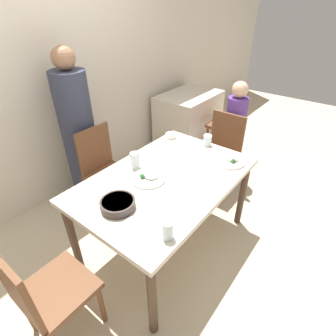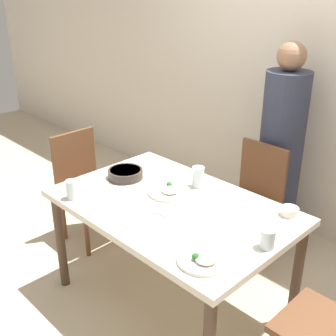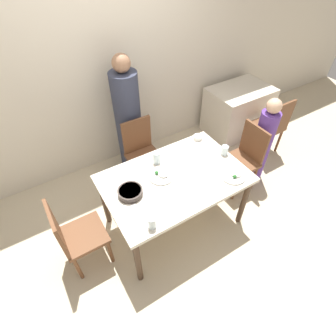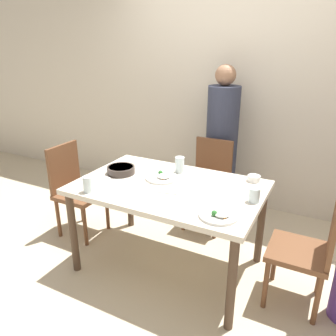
# 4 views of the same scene
# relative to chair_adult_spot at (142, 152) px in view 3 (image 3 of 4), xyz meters

# --- Properties ---
(ground_plane) EXTENTS (10.00, 10.00, 0.00)m
(ground_plane) POSITION_rel_chair_adult_spot_xyz_m (-0.03, -0.80, -0.47)
(ground_plane) COLOR beige
(wall_back) EXTENTS (10.00, 0.06, 2.70)m
(wall_back) POSITION_rel_chair_adult_spot_xyz_m (-0.03, 0.66, 0.88)
(wall_back) COLOR beige
(wall_back) RESTS_ON ground_plane
(dining_table) EXTENTS (1.42, 0.93, 0.74)m
(dining_table) POSITION_rel_chair_adult_spot_xyz_m (-0.03, -0.80, 0.19)
(dining_table) COLOR beige
(dining_table) RESTS_ON ground_plane
(chair_adult_spot) EXTENTS (0.40, 0.40, 0.88)m
(chair_adult_spot) POSITION_rel_chair_adult_spot_xyz_m (0.00, 0.00, 0.00)
(chair_adult_spot) COLOR brown
(chair_adult_spot) RESTS_ON ground_plane
(chair_child_spot) EXTENTS (0.40, 0.40, 0.88)m
(chair_child_spot) POSITION_rel_chair_adult_spot_xyz_m (1.02, -0.75, 0.00)
(chair_child_spot) COLOR brown
(chair_child_spot) RESTS_ON ground_plane
(chair_empty_left) EXTENTS (0.40, 0.40, 0.88)m
(chair_empty_left) POSITION_rel_chair_adult_spot_xyz_m (-1.09, -0.73, 0.00)
(chair_empty_left) COLOR brown
(chair_empty_left) RESTS_ON ground_plane
(person_adult) EXTENTS (0.33, 0.33, 1.58)m
(person_adult) POSITION_rel_chair_adult_spot_xyz_m (0.00, 0.33, 0.26)
(person_adult) COLOR #33384C
(person_adult) RESTS_ON ground_plane
(person_child) EXTENTS (0.23, 0.23, 1.19)m
(person_child) POSITION_rel_chair_adult_spot_xyz_m (1.30, -0.75, 0.09)
(person_child) COLOR #5B3893
(person_child) RESTS_ON ground_plane
(bowl_curry) EXTENTS (0.23, 0.23, 0.06)m
(bowl_curry) POSITION_rel_chair_adult_spot_xyz_m (-0.50, -0.77, 0.30)
(bowl_curry) COLOR #3D332D
(bowl_curry) RESTS_ON dining_table
(plate_rice_adult) EXTENTS (0.26, 0.26, 0.06)m
(plate_rice_adult) POSITION_rel_chair_adult_spot_xyz_m (-0.14, -0.72, 0.28)
(plate_rice_adult) COLOR white
(plate_rice_adult) RESTS_ON dining_table
(plate_rice_child) EXTENTS (0.25, 0.25, 0.06)m
(plate_rice_child) POSITION_rel_chair_adult_spot_xyz_m (0.47, -1.10, 0.28)
(plate_rice_child) COLOR white
(plate_rice_child) RESTS_ON dining_table
(bowl_rice_small) EXTENTS (0.10, 0.10, 0.05)m
(bowl_rice_small) POSITION_rel_chair_adult_spot_xyz_m (0.53, -0.42, 0.29)
(bowl_rice_small) COLOR white
(bowl_rice_small) RESTS_ON dining_table
(glass_water_tall) EXTENTS (0.08, 0.08, 0.14)m
(glass_water_tall) POSITION_rel_chair_adult_spot_xyz_m (-0.08, -0.52, 0.33)
(glass_water_tall) COLOR silver
(glass_water_tall) RESTS_ON dining_table
(glass_water_short) EXTENTS (0.08, 0.08, 0.10)m
(glass_water_short) POSITION_rel_chair_adult_spot_xyz_m (0.62, -0.79, 0.32)
(glass_water_short) COLOR silver
(glass_water_short) RESTS_ON dining_table
(glass_water_center) EXTENTS (0.07, 0.07, 0.12)m
(glass_water_center) POSITION_rel_chair_adult_spot_xyz_m (-0.51, -1.19, 0.33)
(glass_water_center) COLOR silver
(glass_water_center) RESTS_ON dining_table
(napkin_folded) EXTENTS (0.14, 0.14, 0.01)m
(napkin_folded) POSITION_rel_chair_adult_spot_xyz_m (-0.59, -0.97, 0.27)
(napkin_folded) COLOR white
(napkin_folded) RESTS_ON dining_table
(fork_steel) EXTENTS (0.18, 0.06, 0.01)m
(fork_steel) POSITION_rel_chair_adult_spot_xyz_m (0.00, -0.94, 0.27)
(fork_steel) COLOR silver
(fork_steel) RESTS_ON dining_table
(background_table) EXTENTS (0.94, 0.66, 0.74)m
(background_table) POSITION_rel_chair_adult_spot_xyz_m (1.82, 0.22, -0.11)
(background_table) COLOR beige
(background_table) RESTS_ON ground_plane
(chair_background) EXTENTS (0.40, 0.40, 0.88)m
(chair_background) POSITION_rel_chair_adult_spot_xyz_m (1.82, -0.45, 0.00)
(chair_background) COLOR brown
(chair_background) RESTS_ON ground_plane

